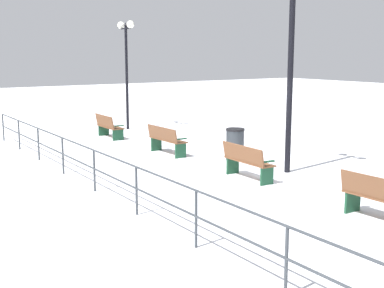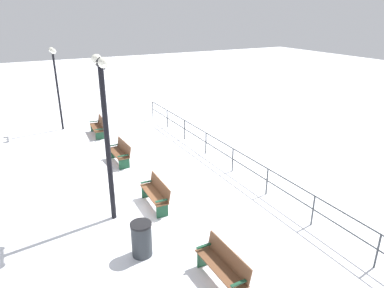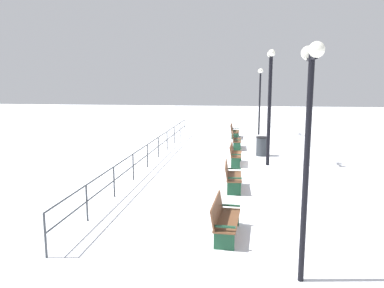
{
  "view_description": "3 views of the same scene",
  "coord_description": "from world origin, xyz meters",
  "px_view_note": "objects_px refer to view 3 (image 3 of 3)",
  "views": [
    {
      "loc": [
        -8.26,
        -10.06,
        3.23
      ],
      "look_at": [
        -1.89,
        -0.41,
        1.18
      ],
      "focal_mm": 48.33,
      "sensor_mm": 36.0,
      "label": 1
    },
    {
      "loc": [
        3.79,
        9.61,
        6.12
      ],
      "look_at": [
        -2.24,
        -1.86,
        1.17
      ],
      "focal_mm": 32.94,
      "sensor_mm": 36.0,
      "label": 2
    },
    {
      "loc": [
        0.38,
        -16.63,
        3.7
      ],
      "look_at": [
        -1.63,
        -1.72,
        1.17
      ],
      "focal_mm": 35.2,
      "sensor_mm": 36.0,
      "label": 3
    }
  ],
  "objects_px": {
    "lamppost_near": "(309,117)",
    "lamppost_middle": "(270,91)",
    "bench_fourth": "(236,140)",
    "trash_bin": "(262,146)",
    "bench_second": "(232,176)",
    "bench_nearest": "(224,218)",
    "bench_third": "(235,154)",
    "bench_fifth": "(234,131)",
    "lamppost_far": "(260,86)"
  },
  "relations": [
    {
      "from": "bench_second",
      "to": "bench_third",
      "type": "xyz_separation_m",
      "value": [
        0.01,
        4.02,
        0.01
      ]
    },
    {
      "from": "lamppost_near",
      "to": "bench_fourth",
      "type": "bearing_deg",
      "value": 96.17
    },
    {
      "from": "bench_nearest",
      "to": "lamppost_near",
      "type": "distance_m",
      "value": 3.55
    },
    {
      "from": "bench_nearest",
      "to": "lamppost_middle",
      "type": "height_order",
      "value": "lamppost_middle"
    },
    {
      "from": "bench_nearest",
      "to": "bench_third",
      "type": "xyz_separation_m",
      "value": [
        0.08,
        8.03,
        0.03
      ]
    },
    {
      "from": "lamppost_near",
      "to": "lamppost_far",
      "type": "relative_size",
      "value": 0.95
    },
    {
      "from": "bench_nearest",
      "to": "bench_fifth",
      "type": "height_order",
      "value": "bench_nearest"
    },
    {
      "from": "bench_fifth",
      "to": "lamppost_middle",
      "type": "height_order",
      "value": "lamppost_middle"
    },
    {
      "from": "trash_bin",
      "to": "bench_fifth",
      "type": "bearing_deg",
      "value": 104.39
    },
    {
      "from": "trash_bin",
      "to": "lamppost_far",
      "type": "bearing_deg",
      "value": 88.74
    },
    {
      "from": "bench_fifth",
      "to": "trash_bin",
      "type": "xyz_separation_m",
      "value": [
        1.51,
        -5.9,
        0.03
      ]
    },
    {
      "from": "bench_second",
      "to": "lamppost_near",
      "type": "relative_size",
      "value": 0.36
    },
    {
      "from": "bench_fourth",
      "to": "trash_bin",
      "type": "xyz_separation_m",
      "value": [
        1.34,
        -1.88,
        -0.01
      ]
    },
    {
      "from": "bench_nearest",
      "to": "trash_bin",
      "type": "height_order",
      "value": "trash_bin"
    },
    {
      "from": "bench_fourth",
      "to": "lamppost_near",
      "type": "xyz_separation_m",
      "value": [
        1.5,
        -13.89,
        2.57
      ]
    },
    {
      "from": "bench_second",
      "to": "bench_fifth",
      "type": "relative_size",
      "value": 0.98
    },
    {
      "from": "bench_third",
      "to": "lamppost_middle",
      "type": "xyz_separation_m",
      "value": [
        1.46,
        0.03,
        2.77
      ]
    },
    {
      "from": "lamppost_near",
      "to": "bench_second",
      "type": "bearing_deg",
      "value": 104.09
    },
    {
      "from": "bench_third",
      "to": "bench_fifth",
      "type": "distance_m",
      "value": 8.04
    },
    {
      "from": "bench_second",
      "to": "bench_fifth",
      "type": "height_order",
      "value": "bench_second"
    },
    {
      "from": "bench_second",
      "to": "lamppost_middle",
      "type": "distance_m",
      "value": 5.13
    },
    {
      "from": "lamppost_middle",
      "to": "lamppost_far",
      "type": "height_order",
      "value": "lamppost_middle"
    },
    {
      "from": "lamppost_far",
      "to": "bench_fourth",
      "type": "bearing_deg",
      "value": -104.61
    },
    {
      "from": "bench_nearest",
      "to": "bench_third",
      "type": "distance_m",
      "value": 8.03
    },
    {
      "from": "bench_second",
      "to": "bench_nearest",
      "type": "bearing_deg",
      "value": -92.62
    },
    {
      "from": "bench_third",
      "to": "bench_fourth",
      "type": "bearing_deg",
      "value": 92.27
    },
    {
      "from": "bench_fifth",
      "to": "lamppost_far",
      "type": "relative_size",
      "value": 0.35
    },
    {
      "from": "bench_second",
      "to": "bench_third",
      "type": "distance_m",
      "value": 4.02
    },
    {
      "from": "bench_nearest",
      "to": "lamppost_middle",
      "type": "distance_m",
      "value": 8.67
    },
    {
      "from": "bench_fifth",
      "to": "lamppost_middle",
      "type": "xyz_separation_m",
      "value": [
        1.68,
        -8.01,
        2.8
      ]
    },
    {
      "from": "bench_fifth",
      "to": "trash_bin",
      "type": "height_order",
      "value": "trash_bin"
    },
    {
      "from": "bench_third",
      "to": "lamppost_middle",
      "type": "height_order",
      "value": "lamppost_middle"
    },
    {
      "from": "bench_third",
      "to": "lamppost_middle",
      "type": "relative_size",
      "value": 0.33
    },
    {
      "from": "bench_fourth",
      "to": "lamppost_near",
      "type": "bearing_deg",
      "value": -85.12
    },
    {
      "from": "lamppost_near",
      "to": "trash_bin",
      "type": "relative_size",
      "value": 4.47
    },
    {
      "from": "bench_second",
      "to": "bench_third",
      "type": "height_order",
      "value": "bench_second"
    },
    {
      "from": "bench_fourth",
      "to": "trash_bin",
      "type": "bearing_deg",
      "value": -55.9
    },
    {
      "from": "lamppost_near",
      "to": "lamppost_middle",
      "type": "height_order",
      "value": "lamppost_middle"
    },
    {
      "from": "bench_third",
      "to": "bench_fourth",
      "type": "relative_size",
      "value": 0.98
    },
    {
      "from": "bench_third",
      "to": "trash_bin",
      "type": "height_order",
      "value": "trash_bin"
    },
    {
      "from": "bench_second",
      "to": "lamppost_far",
      "type": "xyz_separation_m",
      "value": [
        1.47,
        13.8,
        2.91
      ]
    },
    {
      "from": "lamppost_middle",
      "to": "bench_second",
      "type": "bearing_deg",
      "value": -109.95
    },
    {
      "from": "lamppost_far",
      "to": "bench_nearest",
      "type": "bearing_deg",
      "value": -94.94
    },
    {
      "from": "bench_fourth",
      "to": "lamppost_far",
      "type": "relative_size",
      "value": 0.37
    },
    {
      "from": "bench_fourth",
      "to": "lamppost_near",
      "type": "height_order",
      "value": "lamppost_near"
    },
    {
      "from": "bench_fourth",
      "to": "lamppost_middle",
      "type": "relative_size",
      "value": 0.34
    },
    {
      "from": "bench_fifth",
      "to": "lamppost_far",
      "type": "height_order",
      "value": "lamppost_far"
    },
    {
      "from": "bench_third",
      "to": "lamppost_far",
      "type": "distance_m",
      "value": 10.3
    },
    {
      "from": "bench_fourth",
      "to": "bench_third",
      "type": "bearing_deg",
      "value": -90.63
    },
    {
      "from": "bench_second",
      "to": "lamppost_middle",
      "type": "relative_size",
      "value": 0.31
    }
  ]
}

